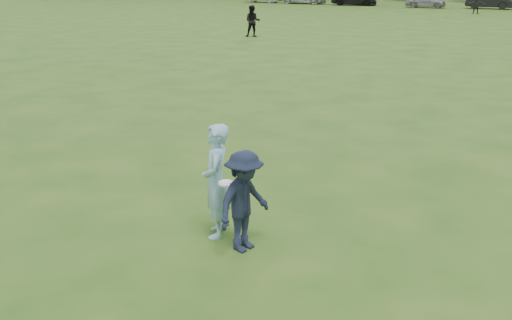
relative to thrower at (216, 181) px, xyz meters
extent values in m
plane|color=#264E16|center=(-0.47, -0.18, -0.95)|extent=(200.00, 200.00, 0.00)
imported|color=#89BBD3|center=(0.00, 0.00, 0.00)|extent=(0.70, 0.82, 1.90)
imported|color=#181F34|center=(0.64, -0.29, -0.14)|extent=(0.85, 1.17, 1.63)
imported|color=black|center=(-11.70, 26.73, 0.02)|extent=(1.13, 1.00, 1.94)
imported|color=#2A2A2A|center=(-0.77, 52.87, -0.11)|extent=(1.62, 0.78, 1.68)
imported|color=gray|center=(-6.44, 59.39, -0.24)|extent=(4.20, 1.78, 1.42)
imported|color=black|center=(-0.13, 60.40, -0.18)|extent=(4.75, 1.80, 1.55)
cylinder|color=white|center=(0.29, -0.19, 0.07)|extent=(0.30, 0.30, 0.05)
camera|label=1|loc=(4.36, -8.01, 3.31)|focal=42.00mm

